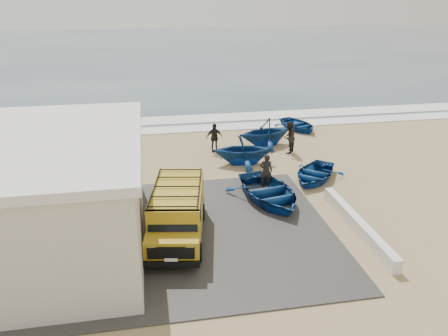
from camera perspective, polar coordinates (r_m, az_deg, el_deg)
ground at (r=19.61m, az=-0.24°, el=-5.14°), size 160.00×160.00×0.00m
slab at (r=17.65m, az=-5.58°, el=-8.51°), size 12.00×10.00×0.05m
ocean at (r=73.76m, az=-8.05°, el=15.03°), size 180.00×88.00×0.01m
surf_line at (r=30.65m, az=-4.14°, el=5.14°), size 180.00×1.60×0.06m
surf_wash at (r=33.04m, az=-4.62°, el=6.38°), size 180.00×2.20×0.04m
building at (r=17.23m, az=-24.42°, el=-3.33°), size 8.40×9.40×4.30m
parapet at (r=18.46m, az=17.05°, el=-7.11°), size 0.35×6.00×0.55m
van at (r=16.98m, az=-6.11°, el=-5.62°), size 2.68×5.10×2.08m
boat_near_left at (r=20.06m, az=5.88°, el=-3.14°), size 3.93×4.92×0.91m
boat_near_right at (r=22.65m, az=11.68°, el=-0.71°), size 4.16×4.28×0.72m
boat_mid_left at (r=24.12m, az=2.54°, el=2.44°), size 3.52×3.13×1.70m
boat_far_left at (r=27.20m, az=5.42°, el=4.74°), size 3.89×3.54×1.76m
boat_far_right at (r=30.85m, az=9.62°, el=5.61°), size 3.29×3.91×0.69m
fisherman_front at (r=21.24m, az=5.51°, el=-0.40°), size 0.71×0.54×1.75m
fisherman_middle at (r=26.03m, az=8.48°, el=3.96°), size 1.11×1.17×1.91m
fisherman_back at (r=26.03m, az=-1.29°, el=4.00°), size 1.07×0.58×1.73m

